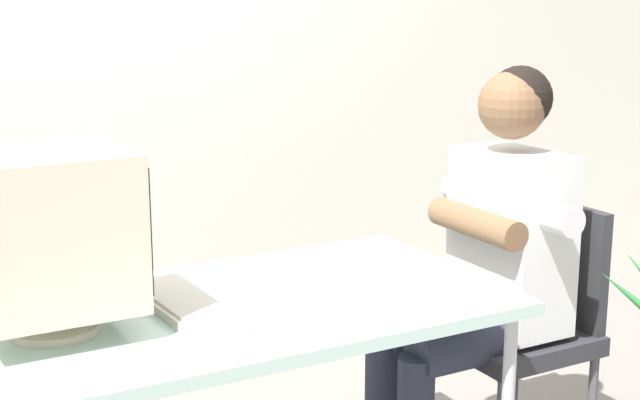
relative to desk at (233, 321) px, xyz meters
The scene contains 5 objects.
desk is the anchor object (origin of this frame).
crt_monitor 0.54m from the desk, behind, with size 0.39×0.37×0.44m.
keyboard 0.14m from the desk, behind, with size 0.18×0.48×0.03m.
office_chair 1.06m from the desk, ahead, with size 0.43×0.43×0.87m.
person_seated 0.86m from the desk, ahead, with size 0.70×0.58×1.32m.
Camera 1 is at (-0.94, -2.18, 1.56)m, focal length 53.35 mm.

